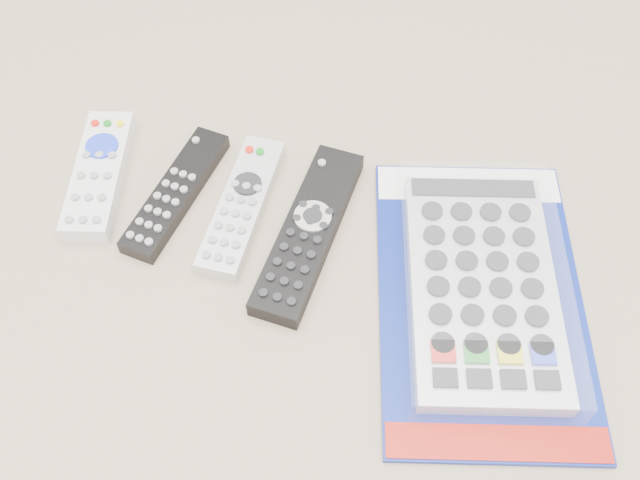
% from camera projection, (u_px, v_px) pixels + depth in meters
% --- Properties ---
extents(remote_small_grey, '(0.08, 0.18, 0.03)m').
position_uv_depth(remote_small_grey, '(99.00, 174.00, 0.78)').
color(remote_small_grey, silver).
rests_on(remote_small_grey, ground).
extents(remote_slim_black, '(0.07, 0.18, 0.02)m').
position_uv_depth(remote_slim_black, '(176.00, 193.00, 0.77)').
color(remote_slim_black, black).
rests_on(remote_slim_black, ground).
extents(remote_silver_dvd, '(0.05, 0.18, 0.02)m').
position_uv_depth(remote_silver_dvd, '(242.00, 206.00, 0.76)').
color(remote_silver_dvd, silver).
rests_on(remote_silver_dvd, ground).
extents(remote_large_black, '(0.08, 0.22, 0.02)m').
position_uv_depth(remote_large_black, '(309.00, 232.00, 0.74)').
color(remote_large_black, black).
rests_on(remote_large_black, ground).
extents(jumbo_remote_packaged, '(0.26, 0.36, 0.04)m').
position_uv_depth(jumbo_remote_packaged, '(483.00, 285.00, 0.69)').
color(jumbo_remote_packaged, navy).
rests_on(jumbo_remote_packaged, ground).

